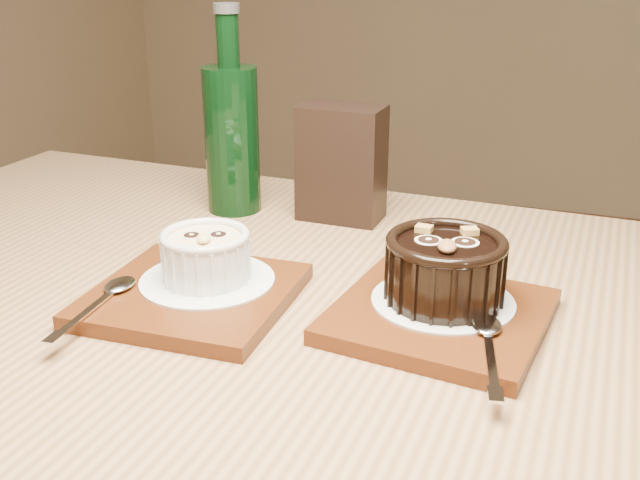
# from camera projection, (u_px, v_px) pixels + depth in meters

# --- Properties ---
(table) EXTENTS (1.23, 0.84, 0.75)m
(table) POSITION_uv_depth(u_px,v_px,m) (279.00, 404.00, 0.71)
(table) COLOR brown
(table) RESTS_ON ground
(tray_left) EXTENTS (0.19, 0.19, 0.01)m
(tray_left) POSITION_uv_depth(u_px,v_px,m) (193.00, 295.00, 0.71)
(tray_left) COLOR #56260E
(tray_left) RESTS_ON table
(doily_left) EXTENTS (0.13, 0.13, 0.00)m
(doily_left) POSITION_uv_depth(u_px,v_px,m) (207.00, 280.00, 0.72)
(doily_left) COLOR white
(doily_left) RESTS_ON tray_left
(ramekin_white) EXTENTS (0.09, 0.09, 0.05)m
(ramekin_white) POSITION_uv_depth(u_px,v_px,m) (206.00, 254.00, 0.71)
(ramekin_white) COLOR silver
(ramekin_white) RESTS_ON doily_left
(spoon_left) EXTENTS (0.04, 0.14, 0.01)m
(spoon_left) POSITION_uv_depth(u_px,v_px,m) (100.00, 300.00, 0.67)
(spoon_left) COLOR silver
(spoon_left) RESTS_ON tray_left
(tray_right) EXTENTS (0.20, 0.20, 0.01)m
(tray_right) POSITION_uv_depth(u_px,v_px,m) (439.00, 316.00, 0.67)
(tray_right) COLOR #56260E
(tray_right) RESTS_ON table
(doily_right) EXTENTS (0.13, 0.13, 0.00)m
(doily_right) POSITION_uv_depth(u_px,v_px,m) (443.00, 301.00, 0.68)
(doily_right) COLOR white
(doily_right) RESTS_ON tray_right
(ramekin_dark) EXTENTS (0.11, 0.11, 0.06)m
(ramekin_dark) POSITION_uv_depth(u_px,v_px,m) (445.00, 266.00, 0.67)
(ramekin_dark) COLOR black
(ramekin_dark) RESTS_ON doily_right
(spoon_right) EXTENTS (0.05, 0.14, 0.01)m
(spoon_right) POSITION_uv_depth(u_px,v_px,m) (489.00, 345.00, 0.60)
(spoon_right) COLOR silver
(spoon_right) RESTS_ON tray_right
(condiment_stand) EXTENTS (0.10, 0.06, 0.14)m
(condiment_stand) POSITION_uv_depth(u_px,v_px,m) (342.00, 163.00, 0.91)
(condiment_stand) COLOR black
(condiment_stand) RESTS_ON table
(green_bottle) EXTENTS (0.07, 0.07, 0.25)m
(green_bottle) POSITION_uv_depth(u_px,v_px,m) (232.00, 134.00, 0.92)
(green_bottle) COLOR black
(green_bottle) RESTS_ON table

